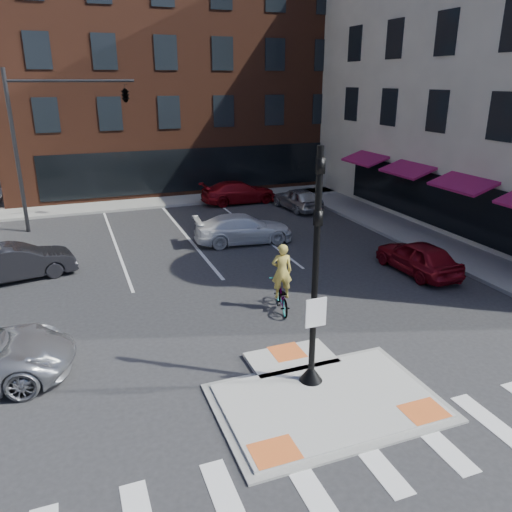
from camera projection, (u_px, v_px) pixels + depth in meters
name	position (u px, v px, depth m)	size (l,w,h in m)	color
ground	(318.00, 392.00, 12.59)	(120.00, 120.00, 0.00)	#28282B
refuge_island	(323.00, 396.00, 12.35)	(5.40, 4.65, 0.13)	gray
sidewalk_e	(417.00, 236.00, 24.99)	(3.00, 24.00, 0.15)	gray
sidewalk_n	(204.00, 198.00, 32.95)	(26.00, 3.00, 0.15)	gray
building_n	(167.00, 75.00, 39.17)	(24.40, 18.40, 15.50)	#512819
building_far_left	(70.00, 103.00, 55.39)	(10.00, 12.00, 10.00)	slate
building_far_right	(181.00, 92.00, 61.17)	(12.00, 12.00, 12.00)	brown
signal_pole	(314.00, 301.00, 12.15)	(0.60, 0.60, 5.98)	black
mast_arm_signal	(96.00, 106.00, 25.21)	(6.10, 2.24, 8.00)	black
red_sedan	(418.00, 257.00, 20.17)	(1.61, 3.99, 1.36)	maroon
white_pickup	(243.00, 229.00, 23.98)	(1.92, 4.72, 1.37)	white
bg_car_dark	(17.00, 262.00, 19.53)	(1.49, 4.28, 1.41)	black
bg_car_silver	(298.00, 199.00, 30.09)	(1.58, 3.93, 1.34)	#ADB0B4
bg_car_red	(239.00, 192.00, 31.69)	(1.95, 4.81, 1.39)	maroon
cyclist	(281.00, 288.00, 16.88)	(1.08, 2.01, 2.37)	#3F3F44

